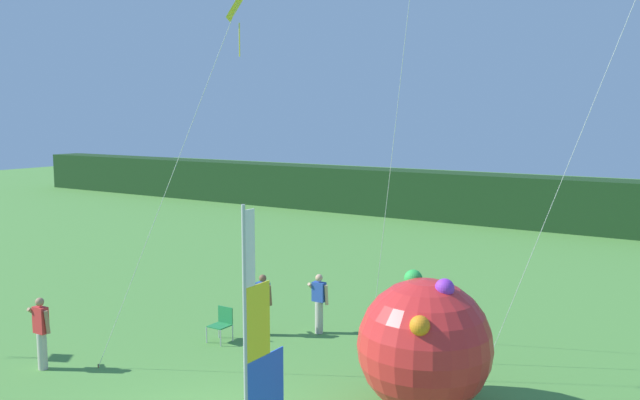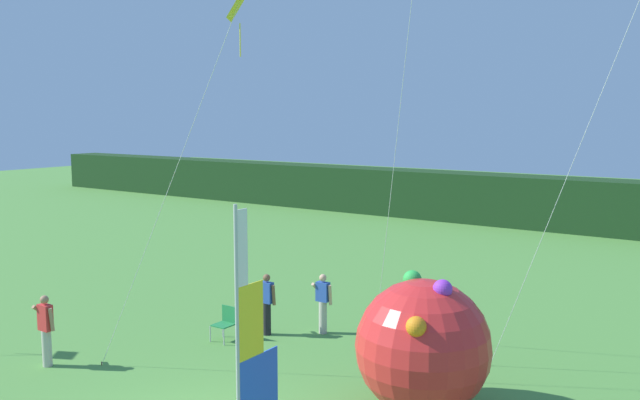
% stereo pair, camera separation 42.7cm
% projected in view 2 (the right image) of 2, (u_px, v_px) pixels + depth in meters
% --- Properties ---
extents(distant_treeline, '(80.00, 2.40, 2.70)m').
position_uv_depth(distant_treeline, '(574.00, 205.00, 34.36)').
color(distant_treeline, '#193819').
rests_on(distant_treeline, ground).
extents(banner_flag, '(0.06, 1.03, 4.57)m').
position_uv_depth(banner_flag, '(250.00, 349.00, 10.75)').
color(banner_flag, '#B7B7BC').
rests_on(banner_flag, ground).
extents(person_near_banner, '(0.55, 0.48, 1.68)m').
position_uv_depth(person_near_banner, '(267.00, 302.00, 18.10)').
color(person_near_banner, black).
rests_on(person_near_banner, ground).
extents(person_mid_field, '(0.55, 0.48, 1.64)m').
position_uv_depth(person_mid_field, '(323.00, 302.00, 18.22)').
color(person_mid_field, '#B7B2A3').
rests_on(person_mid_field, ground).
extents(person_far_left, '(0.55, 0.48, 1.72)m').
position_uv_depth(person_far_left, '(46.00, 328.00, 15.82)').
color(person_far_left, '#B7B2A3').
rests_on(person_far_left, ground).
extents(inflatable_balloon, '(2.70, 2.70, 2.81)m').
position_uv_depth(inflatable_balloon, '(423.00, 346.00, 13.30)').
color(inflatable_balloon, red).
rests_on(inflatable_balloon, ground).
extents(folding_chair, '(0.51, 0.51, 0.89)m').
position_uv_depth(folding_chair, '(226.00, 321.00, 17.72)').
color(folding_chair, '#BCBCC1').
rests_on(folding_chair, ground).
extents(kite_yellow_diamond_3, '(3.73, 1.75, 8.69)m').
position_uv_depth(kite_yellow_diamond_3, '(231.00, 25.00, 14.27)').
color(kite_yellow_diamond_3, brown).
rests_on(kite_yellow_diamond_3, ground).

